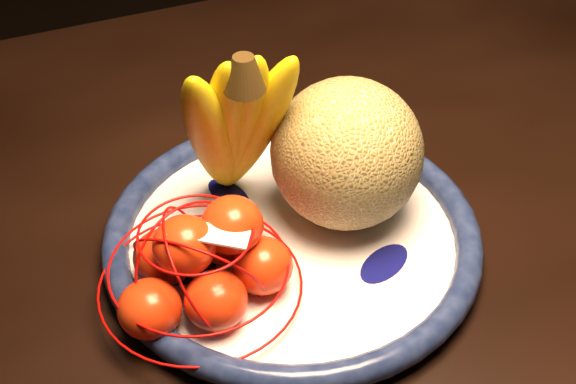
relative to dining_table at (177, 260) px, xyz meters
name	(u,v)px	position (x,y,z in m)	size (l,w,h in m)	color
dining_table	(177,260)	(0.00, 0.00, 0.00)	(1.56, 1.00, 0.75)	black
fruit_bowl	(292,237)	(0.10, -0.11, 0.09)	(0.39, 0.39, 0.03)	white
cantaloupe	(347,154)	(0.16, -0.10, 0.17)	(0.16, 0.16, 0.16)	olive
banana_bunch	(233,121)	(0.06, -0.04, 0.21)	(0.15, 0.14, 0.23)	yellow
mandarin_bag	(204,264)	(-0.01, -0.14, 0.13)	(0.22, 0.22, 0.12)	#FE4118
price_tag	(209,233)	(-0.01, -0.15, 0.18)	(0.07, 0.03, 0.00)	white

